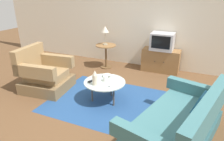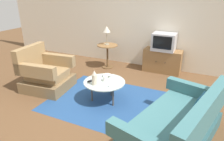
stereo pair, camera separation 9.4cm
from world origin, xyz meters
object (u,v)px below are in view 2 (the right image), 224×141
Objects in this scene: table_lamp at (107,30)px; tv_remote_silver at (110,84)px; tv_stand at (162,61)px; television at (164,42)px; side_table at (107,51)px; tv_remote_dark at (92,80)px; couch at (176,127)px; vase at (94,78)px; coffee_table at (104,83)px; mug at (105,79)px; bowl at (107,76)px; armchair at (45,75)px.

table_lamp is 2.07m from tv_remote_silver.
television is at bearing -90.00° from tv_stand.
side_table reaches higher than tv_remote_dark.
tv_remote_silver is at bearing -104.00° from television.
couch reaches higher than tv_remote_silver.
side_table reaches higher than tv_remote_silver.
side_table is 1.96m from vase.
tv_remote_dark is at bearing -113.67° from television.
television is at bearing 12.83° from side_table.
coffee_table is 2.10m from tv_stand.
vase is at bearing 114.88° from tv_remote_silver.
mug is at bearing -108.84° from television.
bowl is at bearing 107.72° from mug.
television reaches higher than mug.
bowl is 0.99× the size of tv_remote_silver.
table_lamp is (-2.19, 2.29, 0.76)m from couch.
vase reaches higher than mug.
mug is (1.42, 0.08, 0.14)m from armchair.
side_table is 1.47m from tv_stand.
couch is 1.60m from vase.
coffee_table is 1.59× the size of table_lamp.
couch is at bearing -25.17° from mug.
bowl is at bearing 83.75° from vase.
side_table is 1.59m from bowl.
couch is 2.95× the size of side_table.
side_table is at bearing 114.56° from coffee_table.
couch is at bearing -74.13° from tv_stand.
armchair is at bearing -177.93° from coffee_table.
vase is 0.44m from bowl.
tv_stand is 2.26m from tv_remote_dark.
mug is (0.76, -1.62, -0.01)m from side_table.
table_lamp is (0.63, 1.71, 0.72)m from armchair.
television is 2.32m from vase.
bowl reaches higher than tv_remote_silver.
armchair reaches higher than bowl.
armchair is 5.47× the size of tv_remote_dark.
tv_remote_silver is at bearing 81.46° from couch.
couch reaches higher than coffee_table.
couch is 2.72m from tv_stand.
couch is 1.55m from coffee_table.
bowl reaches higher than tv_remote_dark.
coffee_table is 1.39× the size of television.
coffee_table is at bearing -107.01° from mug.
couch is at bearing -46.32° from table_lamp.
armchair reaches higher than tv_stand.
mug is at bearing 135.77° from tv_remote_dark.
vase reaches higher than tv_remote_silver.
vase reaches higher than bowl.
bowl is at bearing 103.71° from coffee_table.
vase is at bearing -116.48° from coffee_table.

